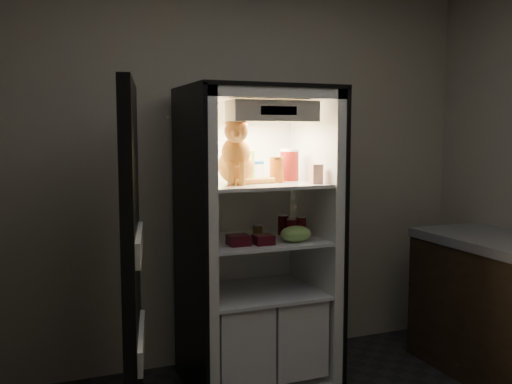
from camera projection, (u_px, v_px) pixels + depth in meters
room_shell at (384, 127)px, 2.25m from camera, size 3.60×3.60×3.60m
refrigerator at (255, 260)px, 3.62m from camera, size 0.90×0.72×1.88m
fridge_door at (132, 268)px, 2.88m from camera, size 0.23×0.86×1.85m
tabby_cat at (236, 158)px, 3.41m from camera, size 0.35×0.42×0.42m
parmesan_shaker at (249, 166)px, 3.55m from camera, size 0.08×0.08×0.20m
mayo_tub at (257, 171)px, 3.66m from camera, size 0.09×0.09×0.12m
salsa_jar at (277, 170)px, 3.50m from camera, size 0.09×0.09×0.16m
pepper_jar at (289, 165)px, 3.63m from camera, size 0.12×0.12×0.20m
cream_carton at (316, 174)px, 3.43m from camera, size 0.07×0.07×0.12m
soda_can_a at (283, 225)px, 3.68m from camera, size 0.07×0.07×0.13m
soda_can_b at (301, 226)px, 3.63m from camera, size 0.07×0.07×0.12m
soda_can_c at (292, 228)px, 3.60m from camera, size 0.06×0.06×0.11m
condiment_jar at (257, 231)px, 3.57m from camera, size 0.06×0.06×0.09m
grape_bag at (296, 234)px, 3.44m from camera, size 0.20×0.14×0.10m
berry_box_left at (239, 240)px, 3.33m from camera, size 0.12×0.12×0.06m
berry_box_right at (263, 240)px, 3.36m from camera, size 0.11×0.11×0.06m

